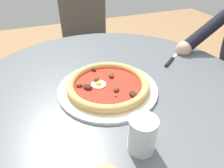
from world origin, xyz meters
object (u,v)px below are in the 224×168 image
(pizza_on_plate, at_px, (108,86))
(cafe_chair_spare_near, at_px, (86,38))
(steak_knife, at_px, (172,59))
(water_glass, at_px, (142,137))
(dining_table, at_px, (110,109))

(pizza_on_plate, bearing_deg, cafe_chair_spare_near, -100.25)
(pizza_on_plate, bearing_deg, steak_knife, -162.84)
(water_glass, bearing_deg, cafe_chair_spare_near, -98.65)
(pizza_on_plate, xyz_separation_m, cafe_chair_spare_near, (-0.18, -0.98, -0.22))
(cafe_chair_spare_near, bearing_deg, pizza_on_plate, 79.75)
(dining_table, xyz_separation_m, water_glass, (0.02, 0.27, 0.15))
(water_glass, distance_m, cafe_chair_spare_near, 1.27)
(water_glass, relative_size, steak_knife, 0.54)
(pizza_on_plate, height_order, steak_knife, pizza_on_plate)
(water_glass, bearing_deg, pizza_on_plate, -92.30)
(dining_table, relative_size, cafe_chair_spare_near, 1.20)
(dining_table, distance_m, cafe_chair_spare_near, 0.98)
(cafe_chair_spare_near, bearing_deg, steak_knife, 99.55)
(pizza_on_plate, xyz_separation_m, water_glass, (0.01, 0.25, 0.02))
(pizza_on_plate, height_order, cafe_chair_spare_near, cafe_chair_spare_near)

